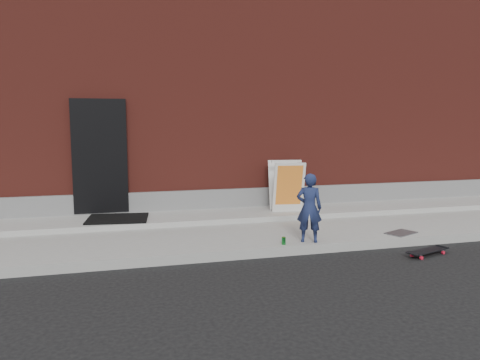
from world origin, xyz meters
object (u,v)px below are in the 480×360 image
object	(u,v)px
skateboard	(428,251)
soda_can	(284,241)
child	(309,208)
pizza_sign	(286,186)

from	to	relation	value
skateboard	soda_can	distance (m)	2.25
child	pizza_sign	xyz separation A→B (m)	(0.40, 2.10, 0.07)
child	soda_can	distance (m)	0.67
child	skateboard	bearing A→B (deg)	179.32
pizza_sign	skateboard	bearing A→B (deg)	-65.42
pizza_sign	soda_can	xyz separation A→B (m)	(-0.85, -2.16, -0.56)
pizza_sign	soda_can	bearing A→B (deg)	-111.48
child	soda_can	bearing A→B (deg)	29.53
child	skateboard	world-z (taller)	child
pizza_sign	soda_can	distance (m)	2.39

